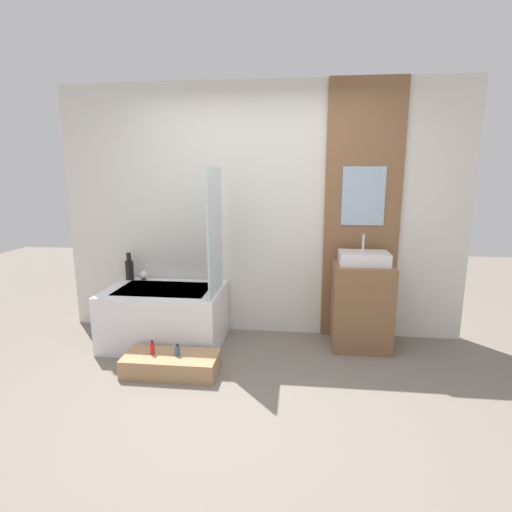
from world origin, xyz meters
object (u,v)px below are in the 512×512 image
Objects in this scene: vase_tall_dark at (130,269)px; vase_round_light at (144,276)px; bathtub at (165,316)px; sink at (364,258)px; bottle_soap_secondary at (177,350)px; bottle_soap_primary at (152,348)px; wooden_step_bench at (171,364)px.

vase_tall_dark reaches higher than vase_round_light.
sink is (1.95, 0.14, 0.61)m from bathtub.
bathtub is at bearing -42.51° from vase_round_light.
sink reaches higher than vase_round_light.
bathtub reaches higher than bottle_soap_secondary.
bottle_soap_primary is at bearing -157.91° from sink.
bottle_soap_secondary is at bearing -49.00° from vase_tall_dark.
bathtub is 11.80× the size of vase_round_light.
sink is (1.70, 0.75, 0.82)m from wooden_step_bench.
vase_round_light reaches higher than bottle_soap_primary.
bottle_soap_primary is 0.22m from bottle_soap_secondary.
bottle_soap_secondary is (-1.64, -0.75, -0.69)m from sink.
vase_round_light is at bearing 122.38° from wooden_step_bench.
bathtub is 0.63m from bottle_soap_primary.
vase_round_light is (-2.28, 0.16, -0.28)m from sink.
vase_round_light reaches higher than bottle_soap_secondary.
vase_tall_dark is at bearing 131.00° from bottle_soap_secondary.
bathtub is 3.92× the size of vase_tall_dark.
bathtub is 10.60× the size of bottle_soap_secondary.
vase_round_light is (0.16, -0.01, -0.07)m from vase_tall_dark.
vase_round_light reaches higher than bathtub.
vase_tall_dark is 3.01× the size of vase_round_light.
wooden_step_bench is 8.25× the size of vase_round_light.
vase_tall_dark is at bearing 176.10° from sink.
bottle_soap_secondary is at bearing 0.00° from bottle_soap_primary.
vase_tall_dark is at bearing 147.95° from bathtub.
bottle_soap_primary is (-0.16, 0.00, 0.14)m from wooden_step_bench.
vase_tall_dark is (-2.44, 0.17, -0.21)m from sink.
wooden_step_bench is at bearing -57.62° from vase_round_light.
bottle_soap_secondary is (0.80, -0.92, -0.48)m from vase_tall_dark.
bottle_soap_primary is (-1.86, -0.75, -0.68)m from sink.
sink is 2.30m from vase_round_light.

